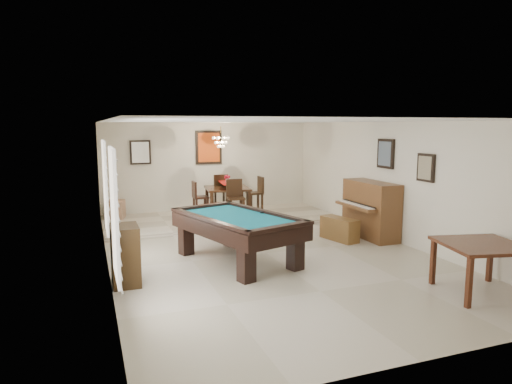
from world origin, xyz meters
TOP-DOWN VIEW (x-y plane):
  - ground_plane at (0.00, 0.00)m, footprint 6.00×9.00m
  - wall_back at (0.00, 4.50)m, footprint 6.00×0.04m
  - wall_front at (0.00, -4.50)m, footprint 6.00×0.04m
  - wall_left at (-3.00, 0.00)m, footprint 0.04×9.00m
  - wall_right at (3.00, 0.00)m, footprint 0.04×9.00m
  - ceiling at (0.00, 0.00)m, footprint 6.00×9.00m
  - dining_step at (0.00, 3.25)m, footprint 6.00×2.50m
  - window_left_front at (-2.97, -2.20)m, footprint 0.06×1.00m
  - window_left_rear at (-2.97, 0.60)m, footprint 0.06×1.00m
  - pool_table at (-0.71, -0.32)m, footprint 2.07×2.85m
  - square_table at (2.21, -3.16)m, footprint 1.35×1.35m
  - upright_piano at (2.55, 0.41)m, footprint 0.85×1.53m
  - piano_bench at (1.90, 0.41)m, footprint 0.55×0.96m
  - apothecary_chest at (-2.77, -0.86)m, footprint 0.42×0.64m
  - dining_table at (0.15, 3.16)m, footprint 1.23×1.23m
  - flower_vase at (0.15, 3.16)m, footprint 0.16×0.16m
  - dining_chair_south at (0.13, 2.37)m, footprint 0.44×0.44m
  - dining_chair_north at (0.13, 3.87)m, footprint 0.41×0.41m
  - dining_chair_west at (-0.57, 3.15)m, footprint 0.37×0.37m
  - dining_chair_east at (0.91, 3.14)m, footprint 0.39×0.39m
  - corner_bench at (-2.62, 4.02)m, footprint 0.53×0.61m
  - chandelier at (0.00, 3.20)m, footprint 0.44×0.44m
  - back_painting at (0.00, 4.46)m, footprint 0.75×0.06m
  - back_mirror at (-1.90, 4.46)m, footprint 0.55×0.06m
  - right_picture_upper at (2.96, 0.30)m, footprint 0.06×0.55m
  - right_picture_lower at (2.96, -1.00)m, footprint 0.06×0.45m

SIDE VIEW (x-z plane):
  - ground_plane at x=0.00m, z-range -0.02..0.00m
  - dining_step at x=0.00m, z-range 0.00..0.12m
  - piano_bench at x=1.90m, z-range 0.00..0.50m
  - corner_bench at x=-2.62m, z-range 0.12..0.59m
  - square_table at x=2.21m, z-range 0.00..0.78m
  - pool_table at x=-0.71m, z-range 0.00..0.85m
  - apothecary_chest at x=-2.77m, z-range 0.00..0.96m
  - dining_table at x=0.15m, z-range 0.12..1.03m
  - dining_chair_west at x=-0.57m, z-range 0.12..1.11m
  - upright_piano at x=2.55m, z-range 0.00..1.27m
  - dining_chair_east at x=0.91m, z-range 0.12..1.16m
  - dining_chair_north at x=0.13m, z-range 0.12..1.20m
  - dining_chair_south at x=0.13m, z-range 0.12..1.20m
  - flower_vase at x=0.15m, z-range 1.03..1.24m
  - wall_back at x=0.00m, z-range 0.00..2.60m
  - wall_front at x=0.00m, z-range 0.00..2.60m
  - wall_left at x=-3.00m, z-range 0.00..2.60m
  - wall_right at x=3.00m, z-range 0.00..2.60m
  - window_left_front at x=-2.97m, z-range 0.55..2.25m
  - window_left_rear at x=-2.97m, z-range 0.55..2.25m
  - right_picture_lower at x=2.96m, z-range 1.42..1.98m
  - back_mirror at x=-1.90m, z-range 1.48..2.12m
  - back_painting at x=0.00m, z-range 1.42..2.38m
  - right_picture_upper at x=2.96m, z-range 1.57..2.23m
  - chandelier at x=0.00m, z-range 1.90..2.50m
  - ceiling at x=0.00m, z-range 2.58..2.62m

